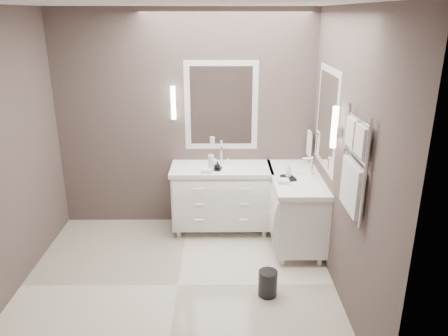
{
  "coord_description": "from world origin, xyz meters",
  "views": [
    {
      "loc": [
        0.45,
        -3.8,
        2.62
      ],
      "look_at": [
        0.48,
        0.7,
        1.02
      ],
      "focal_mm": 35.0,
      "sensor_mm": 36.0,
      "label": 1
    }
  ],
  "objects_px": {
    "vanity_right": "(295,205)",
    "towel_ladder": "(354,170)",
    "vanity_back": "(221,194)",
    "waste_bin": "(268,283)"
  },
  "relations": [
    {
      "from": "vanity_right",
      "to": "towel_ladder",
      "type": "xyz_separation_m",
      "value": [
        0.23,
        -1.3,
        0.91
      ]
    },
    {
      "from": "towel_ladder",
      "to": "waste_bin",
      "type": "distance_m",
      "value": 1.44
    },
    {
      "from": "vanity_right",
      "to": "waste_bin",
      "type": "distance_m",
      "value": 1.2
    },
    {
      "from": "towel_ladder",
      "to": "waste_bin",
      "type": "bearing_deg",
      "value": 160.29
    },
    {
      "from": "vanity_back",
      "to": "waste_bin",
      "type": "bearing_deg",
      "value": -72.09
    },
    {
      "from": "vanity_right",
      "to": "vanity_back",
      "type": "bearing_deg",
      "value": 159.62
    },
    {
      "from": "vanity_back",
      "to": "waste_bin",
      "type": "xyz_separation_m",
      "value": [
        0.45,
        -1.39,
        -0.35
      ]
    },
    {
      "from": "vanity_back",
      "to": "waste_bin",
      "type": "height_order",
      "value": "vanity_back"
    },
    {
      "from": "vanity_back",
      "to": "waste_bin",
      "type": "relative_size",
      "value": 4.75
    },
    {
      "from": "vanity_back",
      "to": "waste_bin",
      "type": "distance_m",
      "value": 1.51
    }
  ]
}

